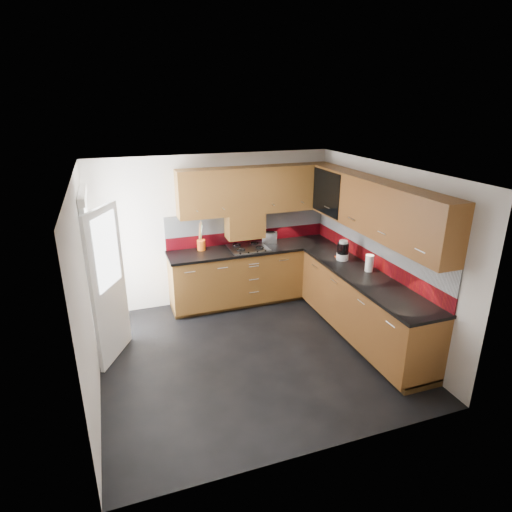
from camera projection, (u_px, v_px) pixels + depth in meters
name	position (u px, v px, depth m)	size (l,w,h in m)	color
room	(251.00, 247.00, 5.15)	(4.00, 3.80, 2.64)	black
base_cabinets	(303.00, 291.00, 6.48)	(2.70, 3.20, 0.95)	brown
countertop	(303.00, 261.00, 6.30)	(2.72, 3.22, 0.04)	black
backsplash	(311.00, 237.00, 6.47)	(2.70, 3.20, 0.54)	maroon
upper_cabinets	(315.00, 198.00, 6.11)	(2.50, 3.20, 0.72)	brown
extractor_hood	(245.00, 225.00, 6.82)	(0.60, 0.33, 0.40)	brown
glass_cabinet	(335.00, 190.00, 6.50)	(0.32, 0.80, 0.66)	black
back_door	(99.00, 278.00, 5.42)	(0.42, 1.19, 2.04)	white
gas_hob	(248.00, 248.00, 6.78)	(0.60, 0.52, 0.05)	silver
utensil_pot	(201.00, 244.00, 6.69)	(0.13, 0.13, 0.47)	#CB5513
toaster	(270.00, 237.00, 7.06)	(0.28, 0.23, 0.18)	silver
food_processor	(343.00, 251.00, 6.27)	(0.18, 0.18, 0.30)	white
paper_towel	(369.00, 263.00, 5.86)	(0.11, 0.11, 0.23)	white
orange_cloth	(340.00, 257.00, 6.40)	(0.12, 0.11, 0.01)	#DC4618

